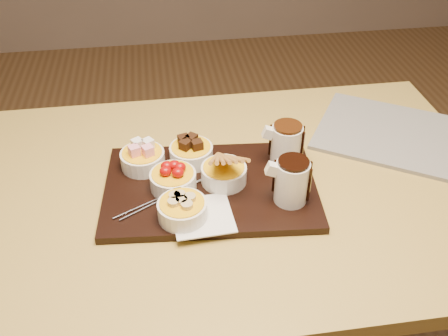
{
  "coord_description": "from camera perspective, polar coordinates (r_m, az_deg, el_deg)",
  "views": [
    {
      "loc": [
        -0.15,
        -0.85,
        1.47
      ],
      "look_at": [
        -0.03,
        -0.02,
        0.81
      ],
      "focal_mm": 40.0,
      "sensor_mm": 36.0,
      "label": 1
    }
  ],
  "objects": [
    {
      "name": "fondue_skewers",
      "position": [
        1.07,
        -6.34,
        -2.95
      ],
      "size": [
        0.15,
        0.24,
        0.01
      ],
      "primitive_type": null,
      "rotation": [
        0.0,
        0.0,
        -1.1
      ],
      "color": "silver",
      "rests_on": "serving_board"
    },
    {
      "name": "bowl_marshmallows",
      "position": [
        1.14,
        -9.26,
        0.97
      ],
      "size": [
        0.1,
        0.1,
        0.04
      ],
      "primitive_type": "cylinder",
      "color": "white",
      "rests_on": "serving_board"
    },
    {
      "name": "napkin",
      "position": [
        1.01,
        -2.46,
        -5.47
      ],
      "size": [
        0.13,
        0.13,
        0.0
      ],
      "primitive_type": "cube",
      "rotation": [
        0.0,
        0.0,
        0.06
      ],
      "color": "white",
      "rests_on": "serving_board"
    },
    {
      "name": "pitcher_dark_chocolate",
      "position": [
        1.03,
        7.74,
        -1.59
      ],
      "size": [
        0.07,
        0.07,
        0.1
      ],
      "primitive_type": "cylinder",
      "rotation": [
        0.0,
        0.0,
        -0.08
      ],
      "color": "silver",
      "rests_on": "serving_board"
    },
    {
      "name": "serving_board",
      "position": [
        1.1,
        -1.55,
        -2.25
      ],
      "size": [
        0.48,
        0.34,
        0.02
      ],
      "primitive_type": "cube",
      "rotation": [
        0.0,
        0.0,
        -0.08
      ],
      "color": "black",
      "rests_on": "dining_table"
    },
    {
      "name": "bowl_strawberries",
      "position": [
        1.08,
        -5.83,
        -1.44
      ],
      "size": [
        0.1,
        0.1,
        0.04
      ],
      "primitive_type": "cylinder",
      "color": "white",
      "rests_on": "serving_board"
    },
    {
      "name": "dining_table",
      "position": [
        1.19,
        1.1,
        -5.46
      ],
      "size": [
        1.2,
        0.8,
        0.75
      ],
      "color": "#B49743",
      "rests_on": "ground"
    },
    {
      "name": "bowl_cake",
      "position": [
        1.15,
        -3.76,
        1.63
      ],
      "size": [
        0.1,
        0.1,
        0.04
      ],
      "primitive_type": "cylinder",
      "color": "white",
      "rests_on": "serving_board"
    },
    {
      "name": "bowl_biscotti",
      "position": [
        1.09,
        -0.02,
        -0.71
      ],
      "size": [
        0.1,
        0.1,
        0.04
      ],
      "primitive_type": "cylinder",
      "color": "white",
      "rests_on": "serving_board"
    },
    {
      "name": "pitcher_milk_chocolate",
      "position": [
        1.13,
        7.13,
        2.6
      ],
      "size": [
        0.07,
        0.07,
        0.1
      ],
      "primitive_type": "cylinder",
      "rotation": [
        0.0,
        0.0,
        -0.08
      ],
      "color": "silver",
      "rests_on": "serving_board"
    },
    {
      "name": "newspaper",
      "position": [
        1.34,
        18.6,
        3.72
      ],
      "size": [
        0.46,
        0.43,
        0.01
      ],
      "primitive_type": "cube",
      "rotation": [
        0.0,
        0.0,
        -0.56
      ],
      "color": "beige",
      "rests_on": "dining_table"
    },
    {
      "name": "bowl_bananas",
      "position": [
        1.0,
        -4.78,
        -4.83
      ],
      "size": [
        0.1,
        0.1,
        0.04
      ],
      "primitive_type": "cylinder",
      "color": "white",
      "rests_on": "serving_board"
    }
  ]
}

